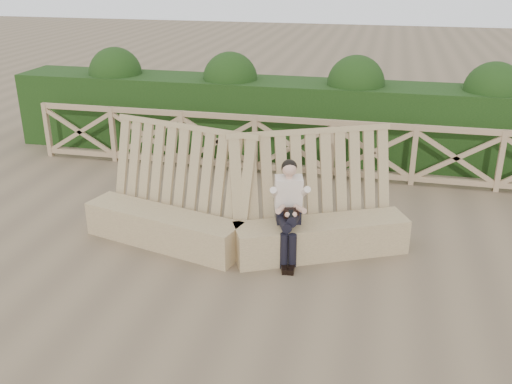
# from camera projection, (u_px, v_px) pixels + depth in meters

# --- Properties ---
(ground) EXTENTS (60.00, 60.00, 0.00)m
(ground) POSITION_uv_depth(u_px,v_px,m) (248.00, 266.00, 7.49)
(ground) COLOR brown
(ground) RESTS_ON ground
(bench) EXTENTS (4.56, 1.70, 1.62)m
(bench) POSITION_uv_depth(u_px,v_px,m) (242.00, 219.00, 7.87)
(bench) COLOR #89724E
(bench) RESTS_ON ground
(woman) EXTENTS (0.45, 0.80, 1.35)m
(woman) POSITION_uv_depth(u_px,v_px,m) (289.00, 206.00, 7.46)
(woman) COLOR black
(woman) RESTS_ON ground
(guardrail) EXTENTS (10.10, 0.09, 1.10)m
(guardrail) POSITION_uv_depth(u_px,v_px,m) (293.00, 147.00, 10.43)
(guardrail) COLOR #83684C
(guardrail) RESTS_ON ground
(hedge) EXTENTS (12.00, 1.20, 1.50)m
(hedge) POSITION_uv_depth(u_px,v_px,m) (303.00, 119.00, 11.44)
(hedge) COLOR black
(hedge) RESTS_ON ground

